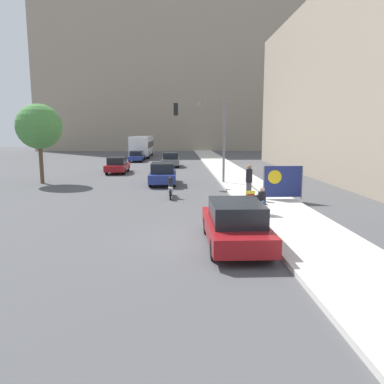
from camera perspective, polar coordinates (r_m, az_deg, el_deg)
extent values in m
plane|color=#4F4F51|center=(13.12, 3.48, -7.44)|extent=(160.00, 160.00, 0.00)
cube|color=beige|center=(28.14, 7.38, 1.68)|extent=(3.25, 90.00, 0.17)
cube|color=gray|center=(78.76, -2.86, 19.43)|extent=(52.00, 12.00, 35.34)
cube|color=gray|center=(36.05, 24.76, 14.07)|extent=(10.00, 32.00, 14.59)
cylinder|color=#474C56|center=(16.44, 10.10, -2.73)|extent=(0.03, 0.03, 0.44)
cylinder|color=#474C56|center=(16.52, 11.35, -2.70)|extent=(0.03, 0.03, 0.44)
cylinder|color=#474C56|center=(16.79, 9.83, -2.47)|extent=(0.03, 0.03, 0.44)
cylinder|color=#474C56|center=(16.87, 11.06, -2.45)|extent=(0.03, 0.03, 0.44)
cube|color=navy|center=(16.61, 10.61, -1.80)|extent=(0.40, 0.40, 0.02)
cube|color=navy|center=(16.75, 10.49, -1.00)|extent=(0.40, 0.02, 0.38)
cylinder|color=#334775|center=(16.44, 10.74, -1.56)|extent=(0.18, 0.42, 0.18)
cylinder|color=#334775|center=(16.30, 10.87, -2.85)|extent=(0.16, 0.16, 0.44)
cube|color=black|center=(16.28, 10.90, -3.49)|extent=(0.20, 0.28, 0.10)
cylinder|color=black|center=(16.59, 10.61, -0.86)|extent=(0.34, 0.34, 0.52)
sphere|color=beige|center=(16.53, 10.65, 0.40)|extent=(0.22, 0.22, 0.22)
cylinder|color=black|center=(16.43, 9.57, -0.65)|extent=(0.45, 0.09, 0.09)
cube|color=yellow|center=(16.38, 8.88, -0.46)|extent=(0.41, 0.02, 0.38)
cube|color=#AD1414|center=(16.37, 8.89, -0.47)|extent=(0.31, 0.01, 0.09)
cylinder|color=#424247|center=(20.15, 8.64, 0.18)|extent=(0.28, 0.28, 0.90)
cylinder|color=black|center=(20.04, 8.70, 2.45)|extent=(0.34, 0.34, 0.71)
sphere|color=#936B4C|center=(19.99, 8.73, 3.80)|extent=(0.24, 0.24, 0.24)
cylinder|color=slate|center=(20.28, 10.88, 1.42)|extent=(0.06, 0.06, 1.77)
cylinder|color=slate|center=(20.84, 16.40, 1.41)|extent=(0.06, 0.06, 1.77)
cube|color=navy|center=(20.53, 13.69, 1.56)|extent=(2.06, 0.02, 1.67)
cylinder|color=yellow|center=(20.36, 12.50, 2.25)|extent=(0.74, 0.01, 0.74)
cylinder|color=slate|center=(26.55, 4.89, 7.73)|extent=(0.16, 0.16, 5.79)
cylinder|color=slate|center=(26.43, 1.26, 13.38)|extent=(0.16, 3.37, 0.11)
cube|color=black|center=(26.34, -2.49, 12.47)|extent=(0.30, 0.30, 0.84)
sphere|color=green|center=(26.32, -2.48, 11.87)|extent=(0.18, 0.18, 0.18)
cube|color=maroon|center=(12.58, 6.57, -5.58)|extent=(1.87, 4.62, 0.57)
cube|color=black|center=(12.25, 6.75, -3.03)|extent=(1.61, 2.40, 0.66)
cylinder|color=black|center=(13.92, 2.28, -5.07)|extent=(0.22, 0.64, 0.64)
cylinder|color=black|center=(14.14, 8.99, -4.95)|extent=(0.22, 0.64, 0.64)
cylinder|color=black|center=(11.18, 3.43, -8.71)|extent=(0.22, 0.64, 0.64)
cylinder|color=black|center=(11.45, 11.78, -8.45)|extent=(0.22, 0.64, 0.64)
cube|color=navy|center=(26.77, -4.44, 2.39)|extent=(1.83, 4.38, 0.59)
cube|color=black|center=(26.53, -4.48, 3.71)|extent=(1.58, 2.28, 0.68)
cylinder|color=black|center=(28.19, -5.97, 2.20)|extent=(0.22, 0.64, 0.64)
cylinder|color=black|center=(28.13, -2.69, 2.23)|extent=(0.22, 0.64, 0.64)
cylinder|color=black|center=(25.51, -6.37, 1.45)|extent=(0.22, 0.64, 0.64)
cylinder|color=black|center=(25.44, -2.74, 1.48)|extent=(0.22, 0.64, 0.64)
cube|color=maroon|center=(34.73, -11.27, 3.77)|extent=(1.72, 4.44, 0.54)
cube|color=black|center=(34.51, -11.34, 4.71)|extent=(1.48, 2.31, 0.64)
cylinder|color=black|center=(36.22, -12.09, 3.61)|extent=(0.22, 0.64, 0.64)
cylinder|color=black|center=(36.00, -9.74, 3.65)|extent=(0.22, 0.64, 0.64)
cylinder|color=black|center=(33.53, -12.89, 3.14)|extent=(0.22, 0.64, 0.64)
cylinder|color=black|center=(33.29, -10.35, 3.18)|extent=(0.22, 0.64, 0.64)
cube|color=#565B60|center=(40.25, -3.26, 4.69)|extent=(1.82, 4.36, 0.57)
cube|color=black|center=(40.03, -3.28, 5.54)|extent=(1.56, 2.27, 0.66)
cylinder|color=black|center=(41.64, -4.33, 4.50)|extent=(0.22, 0.64, 0.64)
cylinder|color=black|center=(41.61, -2.12, 4.52)|extent=(0.22, 0.64, 0.64)
cylinder|color=black|center=(38.95, -4.47, 4.17)|extent=(0.22, 0.64, 0.64)
cylinder|color=black|center=(38.92, -2.12, 4.19)|extent=(0.22, 0.64, 0.64)
cube|color=navy|center=(47.59, -8.41, 5.26)|extent=(1.70, 4.73, 0.48)
cube|color=black|center=(47.37, -8.45, 5.89)|extent=(1.47, 2.46, 0.59)
cylinder|color=black|center=(49.14, -9.09, 5.14)|extent=(0.22, 0.64, 0.64)
cylinder|color=black|center=(48.99, -7.36, 5.17)|extent=(0.22, 0.64, 0.64)
cylinder|color=black|center=(46.24, -9.52, 4.87)|extent=(0.22, 0.64, 0.64)
cylinder|color=black|center=(46.08, -7.68, 4.90)|extent=(0.22, 0.64, 0.64)
cube|color=silver|center=(55.43, -7.60, 7.09)|extent=(2.56, 11.40, 2.58)
cube|color=black|center=(55.42, -7.60, 7.24)|extent=(2.58, 10.83, 0.85)
cylinder|color=black|center=(59.11, -8.35, 6.03)|extent=(0.30, 1.04, 1.04)
cylinder|color=black|center=(58.91, -6.16, 6.06)|extent=(0.30, 1.04, 1.04)
cylinder|color=black|center=(52.10, -9.17, 5.59)|extent=(0.30, 1.04, 1.04)
cylinder|color=black|center=(51.87, -6.69, 5.62)|extent=(0.30, 1.04, 1.04)
cube|color=white|center=(21.42, -3.28, 0.43)|extent=(0.24, 0.89, 0.32)
cylinder|color=black|center=(21.32, -3.29, 1.27)|extent=(0.28, 0.28, 0.52)
sphere|color=black|center=(21.28, -3.29, 2.00)|extent=(0.24, 0.24, 0.24)
cylinder|color=black|center=(22.18, -3.24, 0.26)|extent=(0.10, 0.60, 0.60)
cylinder|color=black|center=(20.71, -3.31, -0.38)|extent=(0.10, 0.60, 0.60)
cylinder|color=brown|center=(29.23, -21.99, 4.13)|extent=(0.28, 0.28, 2.97)
sphere|color=#47843D|center=(29.15, -22.30, 9.23)|extent=(3.20, 3.20, 3.20)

